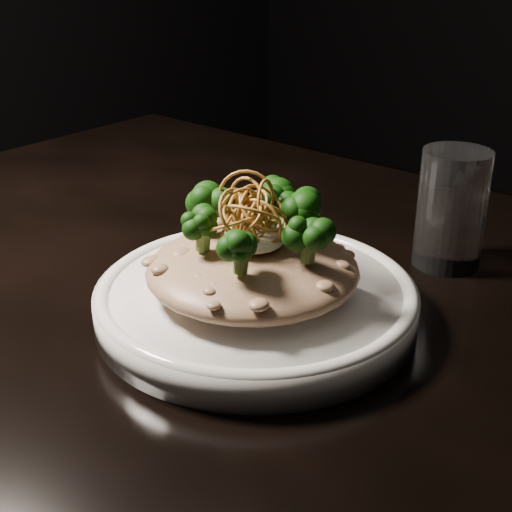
# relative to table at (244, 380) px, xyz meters

# --- Properties ---
(table) EXTENTS (1.10, 0.80, 0.75)m
(table) POSITION_rel_table_xyz_m (0.00, 0.00, 0.00)
(table) COLOR black
(table) RESTS_ON ground
(plate) EXTENTS (0.26, 0.26, 0.03)m
(plate) POSITION_rel_table_xyz_m (0.03, -0.01, 0.10)
(plate) COLOR white
(plate) RESTS_ON table
(risotto) EXTENTS (0.17, 0.17, 0.04)m
(risotto) POSITION_rel_table_xyz_m (0.03, -0.02, 0.13)
(risotto) COLOR brown
(risotto) RESTS_ON plate
(broccoli) EXTENTS (0.11, 0.11, 0.04)m
(broccoli) POSITION_rel_table_xyz_m (0.03, -0.02, 0.17)
(broccoli) COLOR black
(broccoli) RESTS_ON risotto
(cheese) EXTENTS (0.05, 0.05, 0.01)m
(cheese) POSITION_rel_table_xyz_m (0.03, -0.02, 0.15)
(cheese) COLOR white
(cheese) RESTS_ON risotto
(shallots) EXTENTS (0.06, 0.06, 0.04)m
(shallots) POSITION_rel_table_xyz_m (0.02, -0.02, 0.18)
(shallots) COLOR brown
(shallots) RESTS_ON cheese
(drinking_glass) EXTENTS (0.07, 0.07, 0.11)m
(drinking_glass) POSITION_rel_table_xyz_m (0.10, 0.18, 0.14)
(drinking_glass) COLOR white
(drinking_glass) RESTS_ON table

